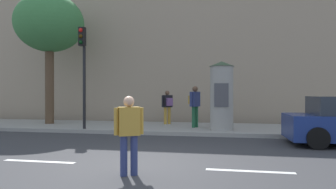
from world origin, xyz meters
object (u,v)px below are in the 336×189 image
traffic_light (83,61)px  street_tree (49,24)px  poster_column (222,95)px  pedestrian_with_bag (129,130)px  pedestrian_in_red_top (168,104)px  pedestrian_near_pole (195,102)px

traffic_light → street_tree: size_ratio=0.66×
traffic_light → poster_column: (5.52, 0.73, -1.40)m
poster_column → street_tree: street_tree is taller
poster_column → pedestrian_with_bag: (-1.59, -6.77, -0.63)m
poster_column → pedestrian_in_red_top: poster_column is taller
street_tree → pedestrian_with_bag: (6.57, -7.89, -4.00)m
traffic_light → street_tree: street_tree is taller
street_tree → pedestrian_near_pole: street_tree is taller
poster_column → pedestrian_in_red_top: 3.22m
pedestrian_near_pole → street_tree: bearing=177.1°
pedestrian_with_bag → pedestrian_near_pole: (0.44, 7.53, 0.31)m
poster_column → pedestrian_with_bag: size_ratio=1.75×
pedestrian_with_bag → pedestrian_near_pole: bearing=86.7°
traffic_light → pedestrian_near_pole: bearing=18.9°
pedestrian_in_red_top → pedestrian_near_pole: (1.40, -1.15, 0.12)m
poster_column → street_tree: (-8.16, 1.12, 3.38)m
traffic_light → pedestrian_near_pole: 4.93m
poster_column → pedestrian_near_pole: bearing=146.5°
street_tree → pedestrian_near_pole: bearing=-2.9°
traffic_light → pedestrian_in_red_top: traffic_light is taller
street_tree → pedestrian_near_pole: size_ratio=3.53×
street_tree → pedestrian_in_red_top: size_ratio=3.93×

